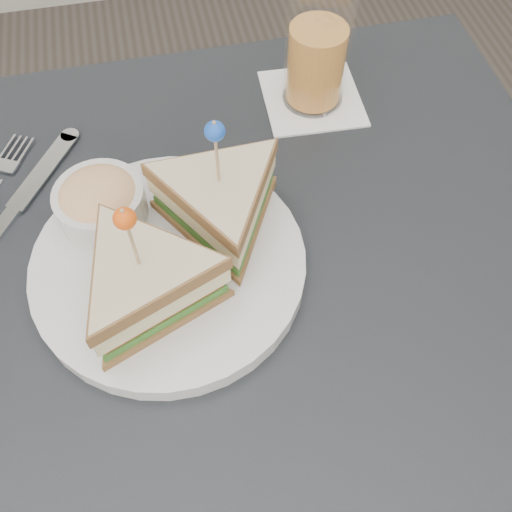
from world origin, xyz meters
name	(u,v)px	position (x,y,z in m)	size (l,w,h in m)	color
ground_plane	(252,462)	(0.00, 0.00, 0.00)	(3.50, 3.50, 0.00)	#3F3833
table	(249,324)	(0.00, 0.00, 0.67)	(0.80, 0.80, 0.75)	black
plate_meal	(172,242)	(-0.07, 0.05, 0.80)	(0.34, 0.32, 0.17)	silver
cutlery_knife	(19,203)	(-0.23, 0.17, 0.75)	(0.14, 0.20, 0.01)	silver
drink_set	(317,54)	(0.14, 0.27, 0.82)	(0.13, 0.13, 0.16)	white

